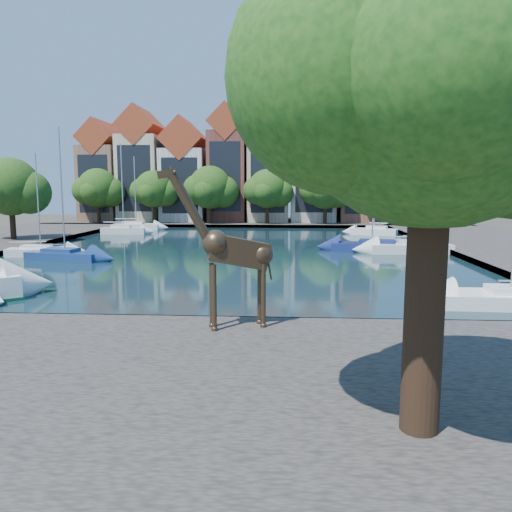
# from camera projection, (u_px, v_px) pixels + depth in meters

# --- Properties ---
(ground) EXTENTS (160.00, 160.00, 0.00)m
(ground) POSITION_uv_depth(u_px,v_px,m) (168.00, 327.00, 19.89)
(ground) COLOR #38332B
(ground) RESTS_ON ground
(water_basin) EXTENTS (38.00, 50.00, 0.08)m
(water_basin) POSITION_uv_depth(u_px,v_px,m) (233.00, 250.00, 43.62)
(water_basin) COLOR black
(water_basin) RESTS_ON ground
(near_quay) EXTENTS (50.00, 14.00, 0.50)m
(near_quay) POSITION_uv_depth(u_px,v_px,m) (104.00, 393.00, 12.94)
(near_quay) COLOR #49443F
(near_quay) RESTS_ON ground
(far_quay) EXTENTS (60.00, 16.00, 0.50)m
(far_quay) POSITION_uv_depth(u_px,v_px,m) (255.00, 222.00, 75.23)
(far_quay) COLOR #49443F
(far_quay) RESTS_ON ground
(plane_tree) EXTENTS (8.32, 6.40, 10.62)m
(plane_tree) POSITION_uv_depth(u_px,v_px,m) (442.00, 74.00, 9.48)
(plane_tree) COLOR #332114
(plane_tree) RESTS_ON near_quay
(townhouse_west_end) EXTENTS (5.44, 9.18, 14.93)m
(townhouse_west_end) POSITION_uv_depth(u_px,v_px,m) (104.00, 175.00, 75.63)
(townhouse_west_end) COLOR brown
(townhouse_west_end) RESTS_ON far_quay
(townhouse_west_mid) EXTENTS (5.94, 9.18, 16.79)m
(townhouse_west_mid) POSITION_uv_depth(u_px,v_px,m) (143.00, 169.00, 75.15)
(townhouse_west_mid) COLOR beige
(townhouse_west_mid) RESTS_ON far_quay
(townhouse_west_inner) EXTENTS (6.43, 9.18, 15.15)m
(townhouse_west_inner) POSITION_uv_depth(u_px,v_px,m) (186.00, 175.00, 74.88)
(townhouse_west_inner) COLOR silver
(townhouse_west_inner) RESTS_ON far_quay
(townhouse_center) EXTENTS (5.44, 9.18, 16.93)m
(townhouse_center) POSITION_uv_depth(u_px,v_px,m) (229.00, 168.00, 74.34)
(townhouse_center) COLOR brown
(townhouse_center) RESTS_ON far_quay
(townhouse_east_inner) EXTENTS (5.94, 9.18, 15.79)m
(townhouse_east_inner) POSITION_uv_depth(u_px,v_px,m) (269.00, 172.00, 74.07)
(townhouse_east_inner) COLOR tan
(townhouse_east_inner) RESTS_ON far_quay
(townhouse_east_mid) EXTENTS (6.43, 9.18, 16.65)m
(townhouse_east_mid) POSITION_uv_depth(u_px,v_px,m) (313.00, 170.00, 73.62)
(townhouse_east_mid) COLOR beige
(townhouse_east_mid) RESTS_ON far_quay
(townhouse_east_end) EXTENTS (5.44, 9.18, 14.43)m
(townhouse_east_end) POSITION_uv_depth(u_px,v_px,m) (357.00, 176.00, 73.36)
(townhouse_east_end) COLOR brown
(townhouse_east_end) RESTS_ON far_quay
(far_tree_far_west) EXTENTS (7.28, 5.60, 7.68)m
(far_tree_far_west) POSITION_uv_depth(u_px,v_px,m) (99.00, 190.00, 70.43)
(far_tree_far_west) COLOR #332114
(far_tree_far_west) RESTS_ON far_quay
(far_tree_west) EXTENTS (6.76, 5.20, 7.36)m
(far_tree_west) POSITION_uv_depth(u_px,v_px,m) (154.00, 190.00, 69.96)
(far_tree_west) COLOR #332114
(far_tree_west) RESTS_ON far_quay
(far_tree_mid_west) EXTENTS (7.80, 6.00, 8.00)m
(far_tree_mid_west) POSITION_uv_depth(u_px,v_px,m) (211.00, 189.00, 69.45)
(far_tree_mid_west) COLOR #332114
(far_tree_mid_west) RESTS_ON far_quay
(far_tree_mid_east) EXTENTS (7.02, 5.40, 7.52)m
(far_tree_mid_east) POSITION_uv_depth(u_px,v_px,m) (268.00, 190.00, 68.98)
(far_tree_mid_east) COLOR #332114
(far_tree_mid_east) RESTS_ON far_quay
(far_tree_east) EXTENTS (7.54, 5.80, 7.84)m
(far_tree_east) POSITION_uv_depth(u_px,v_px,m) (326.00, 189.00, 68.48)
(far_tree_east) COLOR #332114
(far_tree_east) RESTS_ON far_quay
(far_tree_far_east) EXTENTS (6.76, 5.20, 7.36)m
(far_tree_far_east) POSITION_uv_depth(u_px,v_px,m) (385.00, 190.00, 68.02)
(far_tree_far_east) COLOR #332114
(far_tree_far_east) RESTS_ON far_quay
(side_tree_left_far) EXTENTS (7.28, 5.60, 7.88)m
(side_tree_left_far) POSITION_uv_depth(u_px,v_px,m) (11.00, 189.00, 48.16)
(side_tree_left_far) COLOR #332114
(side_tree_left_far) RESTS_ON left_quay
(giraffe_statue) EXTENTS (3.89, 1.63, 5.68)m
(giraffe_statue) POSITION_uv_depth(u_px,v_px,m) (230.00, 251.00, 17.70)
(giraffe_statue) COLOR #3A2C1D
(giraffe_statue) RESTS_ON near_quay
(sailboat_left_b) EXTENTS (6.08, 3.13, 9.82)m
(sailboat_left_b) POSITION_uv_depth(u_px,v_px,m) (65.00, 254.00, 37.64)
(sailboat_left_b) COLOR navy
(sailboat_left_b) RESTS_ON water_basin
(sailboat_left_c) EXTENTS (5.34, 2.80, 8.08)m
(sailboat_left_c) POSITION_uv_depth(u_px,v_px,m) (41.00, 250.00, 40.00)
(sailboat_left_c) COLOR white
(sailboat_left_c) RESTS_ON water_basin
(sailboat_left_d) EXTENTS (5.15, 2.14, 10.42)m
(sailboat_left_d) POSITION_uv_depth(u_px,v_px,m) (124.00, 229.00, 58.51)
(sailboat_left_d) COLOR silver
(sailboat_left_d) RESTS_ON water_basin
(sailboat_left_e) EXTENTS (5.90, 2.51, 9.29)m
(sailboat_left_e) POSITION_uv_depth(u_px,v_px,m) (136.00, 225.00, 64.19)
(sailboat_left_e) COLOR white
(sailboat_left_e) RESTS_ON water_basin
(sailboat_right_a) EXTENTS (6.44, 2.47, 8.38)m
(sailboat_right_a) POSITION_uv_depth(u_px,v_px,m) (511.00, 296.00, 22.86)
(sailboat_right_a) COLOR white
(sailboat_right_a) RESTS_ON water_basin
(sailboat_right_b) EXTENTS (7.04, 3.79, 12.04)m
(sailboat_right_b) POSITION_uv_depth(u_px,v_px,m) (372.00, 245.00, 42.53)
(sailboat_right_b) COLOR navy
(sailboat_right_b) RESTS_ON water_basin
(sailboat_right_c) EXTENTS (6.81, 2.67, 10.88)m
(sailboat_right_c) POSITION_uv_depth(u_px,v_px,m) (410.00, 246.00, 41.67)
(sailboat_right_c) COLOR silver
(sailboat_right_c) RESTS_ON water_basin
(sailboat_right_d) EXTENTS (5.45, 3.49, 8.12)m
(sailboat_right_d) POSITION_uv_depth(u_px,v_px,m) (374.00, 230.00, 57.10)
(sailboat_right_d) COLOR silver
(sailboat_right_d) RESTS_ON water_basin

